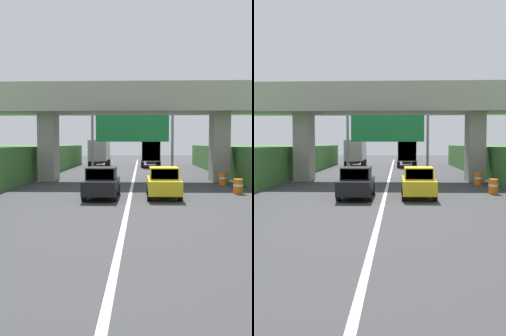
% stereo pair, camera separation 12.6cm
% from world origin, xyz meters
% --- Properties ---
extents(lane_centre_stripe, '(0.20, 93.49, 0.01)m').
position_xyz_m(lane_centre_stripe, '(0.00, 26.74, 0.00)').
color(lane_centre_stripe, white).
rests_on(lane_centre_stripe, ground).
extents(overpass_bridge, '(40.00, 4.80, 7.65)m').
position_xyz_m(overpass_bridge, '(0.00, 33.43, 5.75)').
color(overpass_bridge, '#9E998E').
rests_on(overpass_bridge, ground).
extents(overhead_highway_sign, '(5.88, 0.18, 5.15)m').
position_xyz_m(overhead_highway_sign, '(0.00, 29.77, 3.78)').
color(overhead_highway_sign, slate).
rests_on(overhead_highway_sign, ground).
extents(truck_blue, '(2.44, 7.30, 3.44)m').
position_xyz_m(truck_blue, '(1.85, 52.46, 1.93)').
color(truck_blue, black).
rests_on(truck_blue, ground).
extents(truck_silver, '(2.44, 7.30, 3.44)m').
position_xyz_m(truck_silver, '(-4.77, 52.75, 1.93)').
color(truck_silver, black).
rests_on(truck_silver, ground).
extents(car_yellow, '(1.86, 4.10, 1.72)m').
position_xyz_m(car_yellow, '(1.89, 23.73, 0.86)').
color(car_yellow, gold).
rests_on(car_yellow, ground).
extents(car_black, '(1.86, 4.10, 1.72)m').
position_xyz_m(car_black, '(-1.53, 23.43, 0.86)').
color(car_black, black).
rests_on(car_black, ground).
extents(construction_barrel_4, '(0.57, 0.57, 0.90)m').
position_xyz_m(construction_barrel_4, '(6.46, 25.53, 0.46)').
color(construction_barrel_4, orange).
rests_on(construction_barrel_4, ground).
extents(construction_barrel_5, '(0.57, 0.57, 0.90)m').
position_xyz_m(construction_barrel_5, '(6.59, 30.41, 0.46)').
color(construction_barrel_5, orange).
rests_on(construction_barrel_5, ground).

